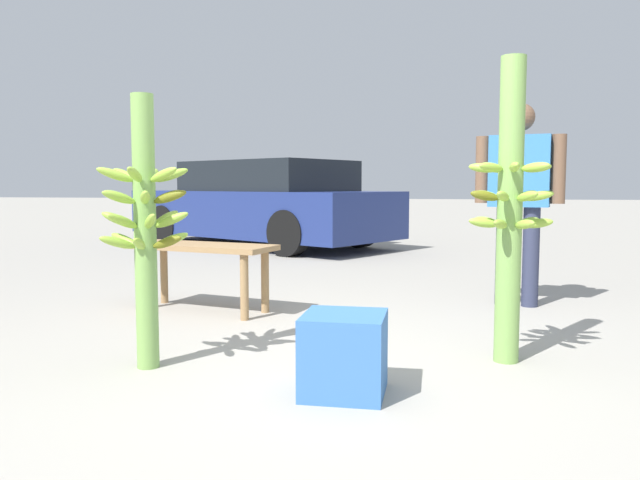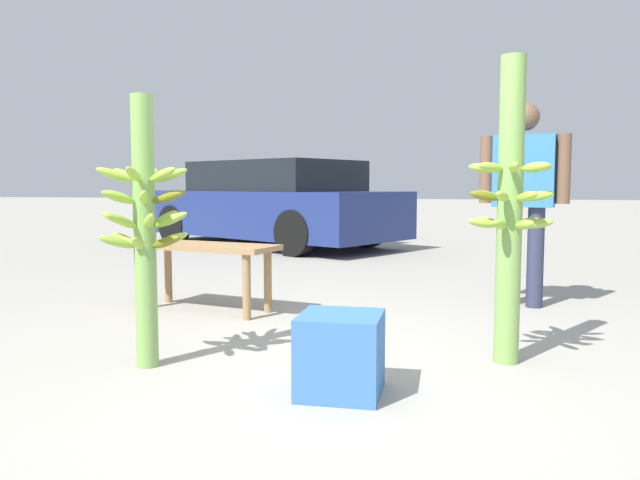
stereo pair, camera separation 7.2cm
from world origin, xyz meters
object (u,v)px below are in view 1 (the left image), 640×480
at_px(vendor_person, 519,188).
at_px(market_bench, 201,256).
at_px(banana_stalk_left, 145,224).
at_px(banana_stalk_center, 510,208).
at_px(parked_car, 262,205).
at_px(produce_crate, 344,354).

height_order(vendor_person, market_bench, vendor_person).
xyz_separation_m(banana_stalk_left, vendor_person, (2.12, 2.12, 0.18)).
bearing_deg(market_bench, banana_stalk_left, -65.78).
bearing_deg(banana_stalk_center, vendor_person, 81.39).
height_order(banana_stalk_center, market_bench, banana_stalk_center).
height_order(parked_car, produce_crate, parked_car).
relative_size(banana_stalk_center, market_bench, 1.35).
distance_m(parked_car, produce_crate, 7.09).
bearing_deg(banana_stalk_left, parked_car, 100.64).
distance_m(banana_stalk_center, parked_car, 6.76).
distance_m(banana_stalk_center, market_bench, 2.39).
bearing_deg(banana_stalk_left, market_bench, 100.44).
bearing_deg(vendor_person, produce_crate, 78.43).
bearing_deg(vendor_person, market_bench, 28.11).
height_order(vendor_person, parked_car, vendor_person).
height_order(banana_stalk_left, parked_car, banana_stalk_left).
height_order(banana_stalk_center, parked_car, banana_stalk_center).
relative_size(banana_stalk_left, vendor_person, 0.89).
distance_m(market_bench, produce_crate, 2.16).
xyz_separation_m(banana_stalk_center, market_bench, (-2.14, 0.99, -0.41)).
xyz_separation_m(banana_stalk_left, banana_stalk_center, (1.87, 0.46, 0.08)).
bearing_deg(parked_car, banana_stalk_left, -139.67).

